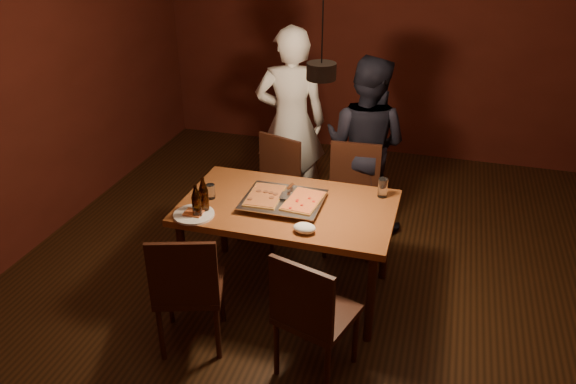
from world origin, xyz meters
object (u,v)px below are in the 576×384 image
(dining_table, at_px, (288,214))
(diner_dark, at_px, (365,145))
(chair_near_left, at_px, (187,282))
(beer_bottle_b, at_px, (204,195))
(chair_near_right, at_px, (310,308))
(pizza_tray, at_px, (283,202))
(beer_bottle_a, at_px, (196,202))
(chair_far_left, at_px, (273,180))
(plate_slice, at_px, (194,214))
(chair_far_right, at_px, (353,188))
(pendant_lamp, at_px, (321,69))
(diner_white, at_px, (291,123))

(dining_table, xyz_separation_m, diner_dark, (0.36, 1.16, 0.10))
(chair_near_left, height_order, beer_bottle_b, beer_bottle_b)
(chair_near_right, bearing_deg, pizza_tray, 134.05)
(pizza_tray, bearing_deg, dining_table, 20.52)
(beer_bottle_a, distance_m, beer_bottle_b, 0.09)
(chair_far_left, relative_size, plate_slice, 1.90)
(beer_bottle_b, bearing_deg, chair_far_right, 51.11)
(beer_bottle_b, bearing_deg, chair_far_left, 80.68)
(pendant_lamp, bearing_deg, chair_near_right, -79.12)
(beer_bottle_a, bearing_deg, plate_slice, 157.07)
(beer_bottle_b, xyz_separation_m, diner_white, (0.18, 1.53, -0.01))
(chair_near_right, relative_size, pendant_lamp, 0.48)
(dining_table, xyz_separation_m, chair_far_left, (-0.36, 0.76, -0.14))
(beer_bottle_a, bearing_deg, pendant_lamp, 17.85)
(dining_table, relative_size, chair_far_right, 3.09)
(chair_far_right, height_order, beer_bottle_b, beer_bottle_b)
(chair_near_left, distance_m, diner_white, 2.08)
(diner_white, distance_m, diner_dark, 0.72)
(chair_far_left, bearing_deg, beer_bottle_b, 99.44)
(diner_white, bearing_deg, pendant_lamp, 96.92)
(beer_bottle_a, relative_size, plate_slice, 0.86)
(dining_table, bearing_deg, pendant_lamp, -22.10)
(dining_table, bearing_deg, chair_near_left, -119.12)
(pizza_tray, xyz_separation_m, pendant_lamp, (0.27, -0.08, 0.99))
(pizza_tray, height_order, beer_bottle_a, beer_bottle_a)
(pizza_tray, bearing_deg, plate_slice, -150.10)
(dining_table, xyz_separation_m, chair_near_right, (0.37, -0.80, -0.14))
(chair_near_left, xyz_separation_m, chair_near_right, (0.80, -0.02, 0.00))
(pizza_tray, xyz_separation_m, diner_white, (-0.32, 1.29, 0.10))
(chair_far_right, bearing_deg, pendant_lamp, 80.44)
(chair_near_left, height_order, pizza_tray, chair_near_left)
(beer_bottle_b, height_order, pendant_lamp, pendant_lamp)
(plate_slice, bearing_deg, pizza_tray, 30.45)
(plate_slice, xyz_separation_m, pendant_lamp, (0.81, 0.23, 1.00))
(pizza_tray, height_order, diner_dark, diner_dark)
(chair_far_left, bearing_deg, pizza_tray, 131.82)
(pizza_tray, height_order, beer_bottle_b, beer_bottle_b)
(chair_near_right, bearing_deg, dining_table, 131.88)
(beer_bottle_b, bearing_deg, dining_table, 25.94)
(dining_table, bearing_deg, chair_far_right, 67.81)
(chair_near_left, bearing_deg, pendant_lamp, 27.38)
(beer_bottle_b, bearing_deg, diner_white, 83.40)
(chair_near_left, bearing_deg, chair_near_right, -19.66)
(beer_bottle_b, bearing_deg, pendant_lamp, 11.83)
(dining_table, distance_m, pizza_tray, 0.10)
(chair_near_left, xyz_separation_m, plate_slice, (-0.14, 0.44, 0.22))
(chair_far_right, bearing_deg, chair_near_left, 60.48)
(chair_far_right, bearing_deg, chair_far_left, -0.25)
(beer_bottle_a, xyz_separation_m, diner_white, (0.19, 1.62, -0.00))
(dining_table, relative_size, diner_white, 0.86)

